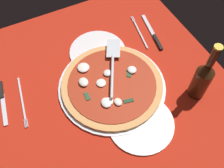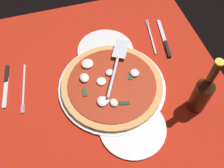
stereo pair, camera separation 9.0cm
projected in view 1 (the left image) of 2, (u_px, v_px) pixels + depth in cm
name	position (u px, v px, depth cm)	size (l,w,h in cm)	color
ground_plane	(99.00, 89.00, 91.98)	(90.50, 90.50, 0.80)	#B32212
checker_pattern	(99.00, 89.00, 91.61)	(90.50, 90.50, 0.10)	silver
pizza_pan	(112.00, 86.00, 91.42)	(37.98, 37.98, 1.12)	silver
dinner_plate_left	(98.00, 52.00, 100.38)	(21.79, 21.79, 1.00)	white
dinner_plate_right	(141.00, 123.00, 83.61)	(21.65, 21.65, 1.00)	silver
pizza	(111.00, 84.00, 90.30)	(35.69, 35.69, 2.79)	#E29B57
pizza_server	(113.00, 64.00, 92.32)	(24.86, 15.24, 1.00)	silver
place_setting_near	(12.00, 101.00, 88.48)	(21.57, 16.11, 1.40)	white
place_setting_far	(147.00, 34.00, 105.86)	(22.05, 13.94, 1.40)	white
beer_bottle	(202.00, 78.00, 83.03)	(5.85, 5.85, 24.35)	#3E210F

